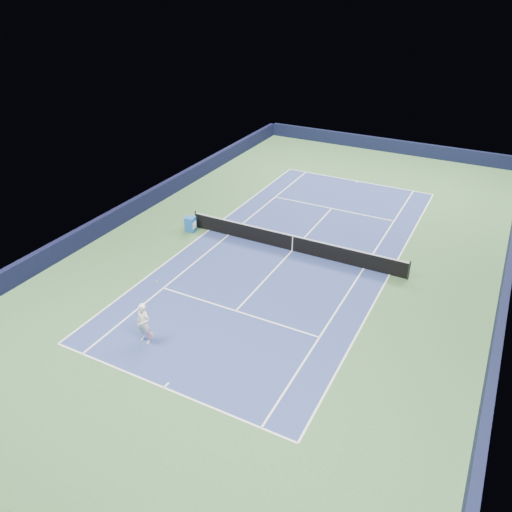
% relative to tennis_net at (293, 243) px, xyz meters
% --- Properties ---
extents(ground, '(40.00, 40.00, 0.00)m').
position_rel_tennis_net_xyz_m(ground, '(0.00, 0.00, -0.50)').
color(ground, '#355C32').
rests_on(ground, ground).
extents(wall_far, '(22.00, 0.35, 1.10)m').
position_rel_tennis_net_xyz_m(wall_far, '(0.00, 19.82, 0.05)').
color(wall_far, black).
rests_on(wall_far, ground).
extents(wall_right, '(0.35, 40.00, 1.10)m').
position_rel_tennis_net_xyz_m(wall_right, '(10.82, 0.00, 0.05)').
color(wall_right, black).
rests_on(wall_right, ground).
extents(wall_left, '(0.35, 40.00, 1.10)m').
position_rel_tennis_net_xyz_m(wall_left, '(-10.82, 0.00, 0.05)').
color(wall_left, black).
rests_on(wall_left, ground).
extents(court_surface, '(10.97, 23.77, 0.01)m').
position_rel_tennis_net_xyz_m(court_surface, '(0.00, 0.00, -0.50)').
color(court_surface, navy).
rests_on(court_surface, ground).
extents(baseline_far, '(10.97, 0.08, 0.00)m').
position_rel_tennis_net_xyz_m(baseline_far, '(0.00, 11.88, -0.50)').
color(baseline_far, white).
rests_on(baseline_far, ground).
extents(baseline_near, '(10.97, 0.08, 0.00)m').
position_rel_tennis_net_xyz_m(baseline_near, '(0.00, -11.88, -0.50)').
color(baseline_near, white).
rests_on(baseline_near, ground).
extents(sideline_doubles_right, '(0.08, 23.77, 0.00)m').
position_rel_tennis_net_xyz_m(sideline_doubles_right, '(5.49, 0.00, -0.50)').
color(sideline_doubles_right, white).
rests_on(sideline_doubles_right, ground).
extents(sideline_doubles_left, '(0.08, 23.77, 0.00)m').
position_rel_tennis_net_xyz_m(sideline_doubles_left, '(-5.49, 0.00, -0.50)').
color(sideline_doubles_left, white).
rests_on(sideline_doubles_left, ground).
extents(sideline_singles_right, '(0.08, 23.77, 0.00)m').
position_rel_tennis_net_xyz_m(sideline_singles_right, '(4.12, 0.00, -0.50)').
color(sideline_singles_right, white).
rests_on(sideline_singles_right, ground).
extents(sideline_singles_left, '(0.08, 23.77, 0.00)m').
position_rel_tennis_net_xyz_m(sideline_singles_left, '(-4.12, 0.00, -0.50)').
color(sideline_singles_left, white).
rests_on(sideline_singles_left, ground).
extents(service_line_far, '(8.23, 0.08, 0.00)m').
position_rel_tennis_net_xyz_m(service_line_far, '(0.00, 6.40, -0.50)').
color(service_line_far, white).
rests_on(service_line_far, ground).
extents(service_line_near, '(8.23, 0.08, 0.00)m').
position_rel_tennis_net_xyz_m(service_line_near, '(0.00, -6.40, -0.50)').
color(service_line_near, white).
rests_on(service_line_near, ground).
extents(center_service_line, '(0.08, 12.80, 0.00)m').
position_rel_tennis_net_xyz_m(center_service_line, '(0.00, 0.00, -0.50)').
color(center_service_line, white).
rests_on(center_service_line, ground).
extents(center_mark_far, '(0.08, 0.30, 0.00)m').
position_rel_tennis_net_xyz_m(center_mark_far, '(0.00, 11.73, -0.50)').
color(center_mark_far, white).
rests_on(center_mark_far, ground).
extents(center_mark_near, '(0.08, 0.30, 0.00)m').
position_rel_tennis_net_xyz_m(center_mark_near, '(0.00, -11.73, -0.50)').
color(center_mark_near, white).
rests_on(center_mark_near, ground).
extents(tennis_net, '(12.90, 0.10, 1.07)m').
position_rel_tennis_net_xyz_m(tennis_net, '(0.00, 0.00, 0.00)').
color(tennis_net, black).
rests_on(tennis_net, ground).
extents(sponsor_cube, '(0.63, 0.57, 0.91)m').
position_rel_tennis_net_xyz_m(sponsor_cube, '(-6.40, -0.60, -0.05)').
color(sponsor_cube, '#1D57B1').
rests_on(sponsor_cube, ground).
extents(tennis_player, '(0.84, 1.29, 2.50)m').
position_rel_tennis_net_xyz_m(tennis_player, '(-2.31, -10.03, 0.43)').
color(tennis_player, white).
rests_on(tennis_player, ground).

